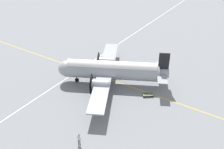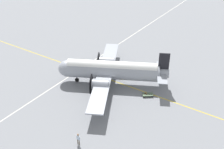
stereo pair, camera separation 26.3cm
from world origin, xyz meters
name	(u,v)px [view 2 (the right image)]	position (x,y,z in m)	size (l,w,h in m)	color
ground_plane	(112,84)	(0.00, 0.00, 0.00)	(300.00, 300.00, 0.00)	slate
apron_line_eastwest	(115,81)	(0.00, 0.87, 0.00)	(120.00, 0.16, 0.01)	gold
apron_line_northsouth	(77,71)	(-7.54, 0.00, 0.00)	(0.16, 120.00, 0.01)	silver
airliner_main	(109,70)	(-0.42, -0.21, 2.64)	(17.53, 20.68, 6.16)	#9399A3
crew_foreground	(78,138)	(4.25, -13.97, 1.05)	(0.59, 0.27, 1.72)	#473D2D
suitcase_near_door	(146,94)	(6.34, 0.01, 0.24)	(0.39, 0.19, 0.52)	#47331E
baggage_cart	(148,95)	(6.64, 0.12, 0.27)	(1.87, 1.74, 0.56)	#4C6047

